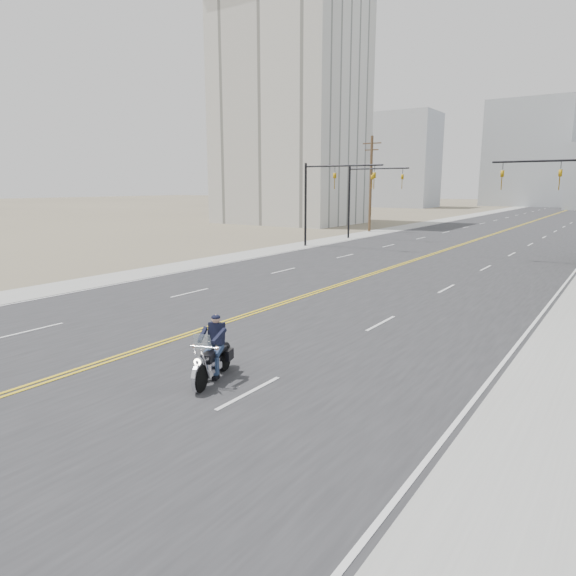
# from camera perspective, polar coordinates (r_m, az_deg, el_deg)

# --- Properties ---
(road) EXTENTS (20.00, 200.00, 0.01)m
(road) POSITION_cam_1_polar(r_m,az_deg,el_deg) (76.70, 24.76, 6.45)
(road) COLOR #303033
(road) RESTS_ON ground
(sidewalk_left) EXTENTS (3.00, 200.00, 0.01)m
(sidewalk_left) POSITION_cam_1_polar(r_m,az_deg,el_deg) (79.41, 16.52, 7.15)
(sidewalk_left) COLOR #A5A5A0
(sidewalk_left) RESTS_ON ground
(traffic_mast_left) EXTENTS (7.10, 0.26, 7.00)m
(traffic_mast_left) POSITION_cam_1_polar(r_m,az_deg,el_deg) (43.26, 4.28, 11.02)
(traffic_mast_left) COLOR black
(traffic_mast_left) RESTS_ON ground
(traffic_mast_right) EXTENTS (7.10, 0.26, 7.00)m
(traffic_mast_right) POSITION_cam_1_polar(r_m,az_deg,el_deg) (37.66, 29.05, 9.61)
(traffic_mast_right) COLOR black
(traffic_mast_right) RESTS_ON ground
(traffic_mast_far) EXTENTS (6.10, 0.26, 7.00)m
(traffic_mast_far) POSITION_cam_1_polar(r_m,az_deg,el_deg) (50.49, 8.56, 10.89)
(traffic_mast_far) COLOR black
(traffic_mast_far) RESTS_ON ground
(utility_pole_left) EXTENTS (2.20, 0.30, 10.50)m
(utility_pole_left) POSITION_cam_1_polar(r_m,az_deg,el_deg) (59.09, 9.18, 11.50)
(utility_pole_left) COLOR brown
(utility_pole_left) RESTS_ON ground
(apartment_block) EXTENTS (18.00, 14.00, 30.00)m
(apartment_block) POSITION_cam_1_polar(r_m,az_deg,el_deg) (73.52, 0.27, 19.02)
(apartment_block) COLOR silver
(apartment_block) RESTS_ON ground
(haze_bldg_a) EXTENTS (14.00, 12.00, 22.00)m
(haze_bldg_a) POSITION_cam_1_polar(r_m,az_deg,el_deg) (129.68, 12.93, 13.63)
(haze_bldg_a) COLOR #B7BCC6
(haze_bldg_a) RESTS_ON ground
(haze_bldg_d) EXTENTS (20.00, 15.00, 26.00)m
(haze_bldg_d) POSITION_cam_1_polar(r_m,az_deg,el_deg) (147.76, 25.22, 13.32)
(haze_bldg_d) COLOR #ADB2B7
(haze_bldg_d) RESTS_ON ground
(haze_bldg_f) EXTENTS (12.00, 12.00, 16.00)m
(haze_bldg_f) POSITION_cam_1_polar(r_m,az_deg,el_deg) (149.28, 9.55, 12.26)
(haze_bldg_f) COLOR #ADB2B7
(haze_bldg_f) RESTS_ON ground
(motorcyclist) EXTENTS (1.64, 2.43, 1.75)m
(motorcyclist) POSITION_cam_1_polar(r_m,az_deg,el_deg) (13.84, -8.43, -6.76)
(motorcyclist) COLOR black
(motorcyclist) RESTS_ON ground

